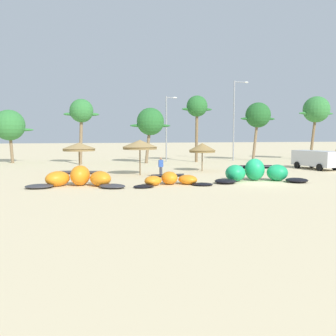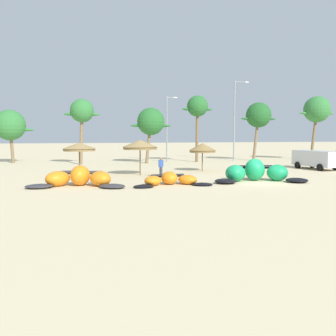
{
  "view_description": "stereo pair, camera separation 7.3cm",
  "coord_description": "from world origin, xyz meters",
  "px_view_note": "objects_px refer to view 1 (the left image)",
  "views": [
    {
      "loc": [
        -12.33,
        -23.44,
        3.42
      ],
      "look_at": [
        -6.15,
        2.0,
        1.0
      ],
      "focal_mm": 38.48,
      "sensor_mm": 36.0,
      "label": 1
    },
    {
      "loc": [
        -12.26,
        -23.45,
        3.42
      ],
      "look_at": [
        -6.15,
        2.0,
        1.0
      ],
      "focal_mm": 38.48,
      "sensor_mm": 36.0,
      "label": 2
    }
  ],
  "objects_px": {
    "beach_umbrella_near_palms": "(202,148)",
    "lamppost_west_center": "(235,117)",
    "kite_left_of_center": "(256,173)",
    "beach_umbrella_middle": "(140,145)",
    "palm_left_of_gap": "(150,122)",
    "palm_center_left": "(197,108)",
    "palm_center_right": "(258,116)",
    "beach_umbrella_near_van": "(79,147)",
    "person_near_kites": "(161,167)",
    "palm_leftmost": "(9,125)",
    "palm_right_of_gap": "(316,110)",
    "kite_far_left": "(79,178)",
    "lamppost_west": "(167,125)",
    "palm_left": "(81,112)",
    "parked_car_second": "(315,158)",
    "kite_left": "(171,180)"
  },
  "relations": [
    {
      "from": "beach_umbrella_near_palms",
      "to": "lamppost_west_center",
      "type": "bearing_deg",
      "value": 54.58
    },
    {
      "from": "kite_left_of_center",
      "to": "beach_umbrella_middle",
      "type": "xyz_separation_m",
      "value": [
        -7.75,
        5.9,
        1.97
      ]
    },
    {
      "from": "beach_umbrella_near_palms",
      "to": "palm_left_of_gap",
      "type": "distance_m",
      "value": 11.23
    },
    {
      "from": "palm_center_left",
      "to": "palm_center_right",
      "type": "xyz_separation_m",
      "value": [
        8.6,
        0.44,
        -0.87
      ]
    },
    {
      "from": "beach_umbrella_near_van",
      "to": "lamppost_west_center",
      "type": "distance_m",
      "value": 24.1
    },
    {
      "from": "person_near_kites",
      "to": "lamppost_west_center",
      "type": "distance_m",
      "value": 22.01
    },
    {
      "from": "palm_leftmost",
      "to": "palm_right_of_gap",
      "type": "height_order",
      "value": "palm_right_of_gap"
    },
    {
      "from": "person_near_kites",
      "to": "kite_far_left",
      "type": "bearing_deg",
      "value": -151.14
    },
    {
      "from": "beach_umbrella_middle",
      "to": "kite_left_of_center",
      "type": "bearing_deg",
      "value": -37.28
    },
    {
      "from": "person_near_kites",
      "to": "lamppost_west",
      "type": "distance_m",
      "value": 17.56
    },
    {
      "from": "beach_umbrella_middle",
      "to": "palm_left",
      "type": "height_order",
      "value": "palm_left"
    },
    {
      "from": "kite_left_of_center",
      "to": "parked_car_second",
      "type": "relative_size",
      "value": 1.41
    },
    {
      "from": "kite_left_of_center",
      "to": "beach_umbrella_near_van",
      "type": "height_order",
      "value": "beach_umbrella_near_van"
    },
    {
      "from": "kite_far_left",
      "to": "parked_car_second",
      "type": "distance_m",
      "value": 23.84
    },
    {
      "from": "palm_left_of_gap",
      "to": "palm_center_left",
      "type": "relative_size",
      "value": 0.8
    },
    {
      "from": "parked_car_second",
      "to": "palm_left",
      "type": "relative_size",
      "value": 0.68
    },
    {
      "from": "palm_leftmost",
      "to": "palm_center_right",
      "type": "distance_m",
      "value": 31.33
    },
    {
      "from": "kite_left",
      "to": "kite_left_of_center",
      "type": "height_order",
      "value": "kite_left_of_center"
    },
    {
      "from": "kite_far_left",
      "to": "kite_left_of_center",
      "type": "relative_size",
      "value": 0.92
    },
    {
      "from": "palm_center_left",
      "to": "palm_right_of_gap",
      "type": "bearing_deg",
      "value": -0.36
    },
    {
      "from": "kite_far_left",
      "to": "beach_umbrella_near_palms",
      "type": "bearing_deg",
      "value": 33.93
    },
    {
      "from": "lamppost_west",
      "to": "palm_leftmost",
      "type": "bearing_deg",
      "value": 173.34
    },
    {
      "from": "beach_umbrella_near_palms",
      "to": "parked_car_second",
      "type": "bearing_deg",
      "value": -4.01
    },
    {
      "from": "palm_left",
      "to": "palm_leftmost",
      "type": "bearing_deg",
      "value": 153.54
    },
    {
      "from": "kite_far_left",
      "to": "kite_left",
      "type": "relative_size",
      "value": 1.15
    },
    {
      "from": "palm_leftmost",
      "to": "lamppost_west",
      "type": "distance_m",
      "value": 19.16
    },
    {
      "from": "palm_center_left",
      "to": "lamppost_west",
      "type": "xyz_separation_m",
      "value": [
        -3.51,
        1.32,
        -2.19
      ]
    },
    {
      "from": "palm_leftmost",
      "to": "palm_right_of_gap",
      "type": "bearing_deg",
      "value": -5.28
    },
    {
      "from": "palm_center_right",
      "to": "lamppost_west",
      "type": "relative_size",
      "value": 0.93
    },
    {
      "from": "palm_left_of_gap",
      "to": "palm_right_of_gap",
      "type": "relative_size",
      "value": 0.77
    },
    {
      "from": "lamppost_west",
      "to": "lamppost_west_center",
      "type": "distance_m",
      "value": 9.29
    },
    {
      "from": "palm_center_right",
      "to": "person_near_kites",
      "type": "bearing_deg",
      "value": -136.71
    },
    {
      "from": "palm_center_left",
      "to": "palm_center_right",
      "type": "relative_size",
      "value": 1.08
    },
    {
      "from": "kite_left",
      "to": "beach_umbrella_near_palms",
      "type": "distance_m",
      "value": 10.06
    },
    {
      "from": "beach_umbrella_near_van",
      "to": "kite_far_left",
      "type": "bearing_deg",
      "value": -90.07
    },
    {
      "from": "parked_car_second",
      "to": "person_near_kites",
      "type": "distance_m",
      "value": 16.81
    },
    {
      "from": "kite_left_of_center",
      "to": "palm_left",
      "type": "xyz_separation_m",
      "value": [
        -12.44,
        18.41,
        5.4
      ]
    },
    {
      "from": "parked_car_second",
      "to": "palm_leftmost",
      "type": "distance_m",
      "value": 34.84
    },
    {
      "from": "beach_umbrella_near_palms",
      "to": "lamppost_west",
      "type": "xyz_separation_m",
      "value": [
        -0.38,
        12.47,
        2.41
      ]
    },
    {
      "from": "palm_left_of_gap",
      "to": "palm_right_of_gap",
      "type": "bearing_deg",
      "value": 1.39
    },
    {
      "from": "kite_far_left",
      "to": "parked_car_second",
      "type": "relative_size",
      "value": 1.3
    },
    {
      "from": "palm_center_right",
      "to": "lamppost_west_center",
      "type": "xyz_separation_m",
      "value": [
        -2.9,
        0.81,
        -0.12
      ]
    },
    {
      "from": "kite_far_left",
      "to": "parked_car_second",
      "type": "bearing_deg",
      "value": 16.48
    },
    {
      "from": "palm_center_left",
      "to": "palm_leftmost",
      "type": "bearing_deg",
      "value": 171.06
    },
    {
      "from": "palm_left",
      "to": "parked_car_second",
      "type": "bearing_deg",
      "value": -26.62
    },
    {
      "from": "lamppost_west",
      "to": "kite_left",
      "type": "bearing_deg",
      "value": -102.93
    },
    {
      "from": "kite_far_left",
      "to": "palm_left_of_gap",
      "type": "distance_m",
      "value": 20.37
    },
    {
      "from": "palm_center_right",
      "to": "beach_umbrella_middle",
      "type": "bearing_deg",
      "value": -142.84
    },
    {
      "from": "parked_car_second",
      "to": "palm_right_of_gap",
      "type": "xyz_separation_m",
      "value": [
        8.5,
        11.86,
        5.68
      ]
    },
    {
      "from": "kite_left",
      "to": "person_near_kites",
      "type": "xyz_separation_m",
      "value": [
        0.29,
        4.35,
        0.48
      ]
    }
  ]
}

